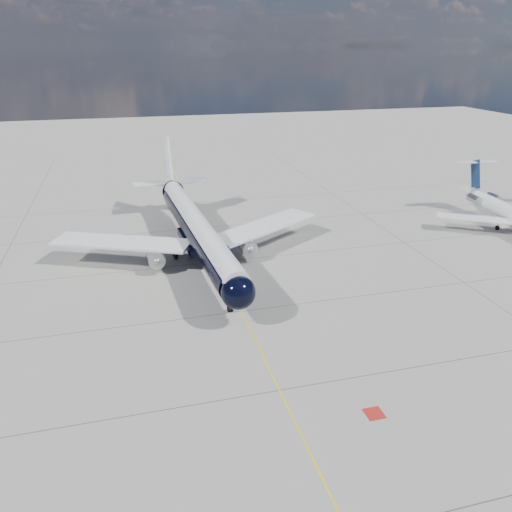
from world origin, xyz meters
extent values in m
plane|color=#97968C|center=(0.00, 30.00, 0.00)|extent=(320.00, 320.00, 0.00)
cube|color=yellow|center=(0.00, 25.00, 0.00)|extent=(0.16, 160.00, 0.01)
cube|color=maroon|center=(6.80, -10.00, 0.00)|extent=(1.60, 1.60, 0.01)
cylinder|color=black|center=(-2.36, 26.87, 4.22)|extent=(6.29, 38.39, 3.82)
sphere|color=black|center=(-1.06, 6.79, 4.22)|extent=(4.06, 4.06, 3.82)
cone|color=black|center=(-3.90, 50.45, 4.83)|extent=(4.27, 7.27, 3.82)
cylinder|color=white|center=(-2.36, 26.87, 5.18)|extent=(5.58, 40.34, 2.98)
cube|color=black|center=(-1.04, 6.59, 4.78)|extent=(2.49, 1.36, 0.55)
cube|color=white|center=(-13.00, 27.69, 3.32)|extent=(19.67, 12.52, 0.32)
cube|color=white|center=(8.08, 29.06, 3.32)|extent=(19.07, 14.43, 0.32)
cube|color=black|center=(-2.36, 26.87, 2.82)|extent=(4.87, 10.31, 1.01)
cylinder|color=#AEAEB5|center=(-8.76, 24.44, 2.16)|extent=(2.55, 4.76, 2.25)
cylinder|color=#AEAEB5|center=(4.29, 25.28, 2.16)|extent=(2.55, 4.76, 2.25)
sphere|color=gray|center=(-8.62, 22.33, 2.16)|extent=(1.18, 1.18, 1.11)
sphere|color=gray|center=(4.43, 23.18, 2.16)|extent=(1.18, 1.18, 1.11)
cube|color=white|center=(-8.77, 24.64, 2.92)|extent=(0.43, 3.23, 1.11)
cube|color=white|center=(4.28, 25.48, 2.92)|extent=(0.43, 3.23, 1.11)
cube|color=white|center=(-3.86, 49.95, 9.96)|extent=(0.73, 6.39, 8.58)
cube|color=white|center=(-3.90, 50.45, 5.63)|extent=(13.26, 4.06, 0.22)
cylinder|color=gray|center=(-1.29, 10.31, 1.26)|extent=(0.19, 0.19, 2.11)
cylinder|color=black|center=(-1.49, 10.29, 0.35)|extent=(0.23, 0.71, 0.70)
cylinder|color=black|center=(-1.09, 10.32, 0.35)|extent=(0.23, 0.71, 0.70)
cylinder|color=gray|center=(-5.67, 28.16, 1.36)|extent=(0.28, 0.28, 1.91)
cylinder|color=gray|center=(0.75, 28.58, 1.36)|extent=(0.28, 0.28, 1.91)
cylinder|color=black|center=(-5.64, 27.61, 0.55)|extent=(0.52, 1.13, 1.11)
cylinder|color=black|center=(-5.71, 28.72, 0.55)|extent=(0.52, 1.13, 1.11)
cylinder|color=black|center=(0.79, 28.03, 0.55)|extent=(0.52, 1.13, 1.11)
cylinder|color=black|center=(0.72, 29.13, 0.55)|extent=(0.52, 1.13, 1.11)
cone|color=white|center=(51.06, 38.68, 3.27)|extent=(2.89, 4.86, 2.52)
cube|color=white|center=(43.54, 26.62, 2.34)|extent=(11.46, 8.81, 0.21)
cylinder|color=#AEAEB5|center=(48.70, 33.71, 3.27)|extent=(1.63, 3.09, 1.40)
cylinder|color=#AEAEB5|center=(52.61, 33.40, 3.27)|extent=(1.63, 3.09, 1.40)
cube|color=white|center=(49.16, 33.68, 3.27)|extent=(1.05, 1.56, 0.17)
cube|color=white|center=(52.14, 33.44, 3.27)|extent=(1.05, 1.56, 0.17)
cube|color=#092045|center=(50.95, 37.28, 6.78)|extent=(0.53, 3.93, 5.73)
cube|color=white|center=(50.99, 37.84, 9.02)|extent=(7.60, 2.46, 0.15)
cylinder|color=gray|center=(48.20, 26.25, 0.89)|extent=(0.20, 0.20, 1.59)
cylinder|color=black|center=(48.20, 26.25, 0.39)|extent=(0.36, 0.81, 0.79)
camera|label=1|loc=(-11.46, -39.91, 28.61)|focal=35.00mm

